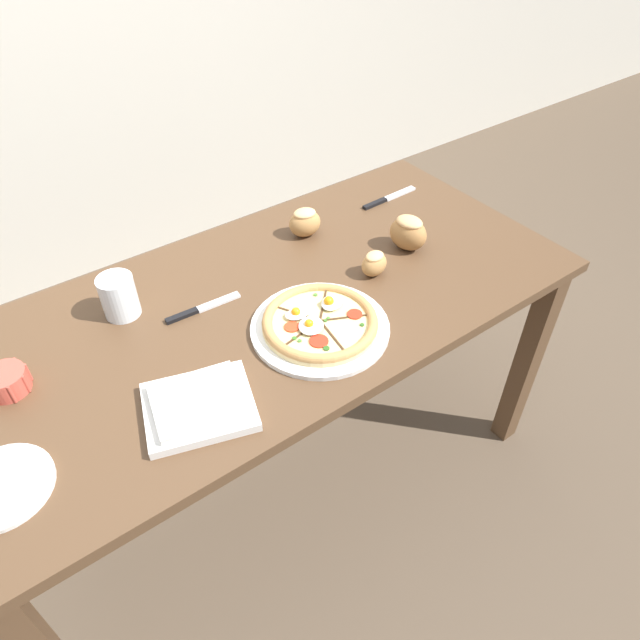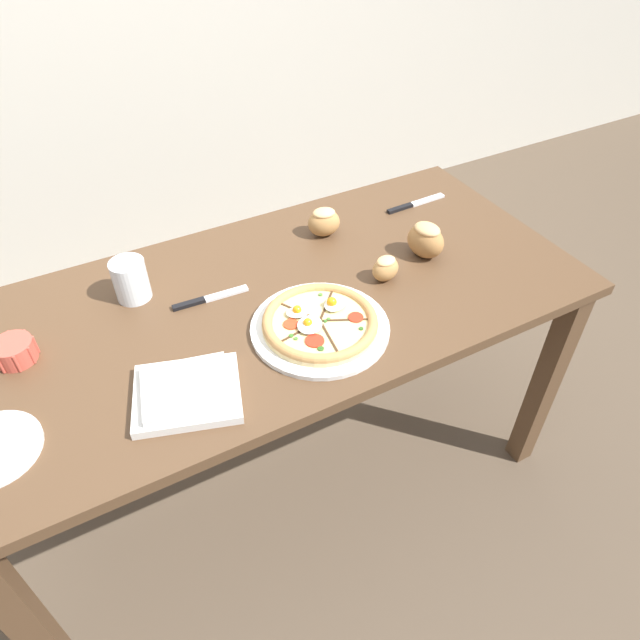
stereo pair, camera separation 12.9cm
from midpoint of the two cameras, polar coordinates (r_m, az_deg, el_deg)
name	(u,v)px [view 2 (the right image)]	position (r m, az deg, el deg)	size (l,w,h in m)	color
ground_plane	(287,470)	(1.97, -1.42, -14.86)	(12.00, 12.00, 0.00)	brown
dining_table	(277,328)	(1.47, -1.84, -0.87)	(1.56, 0.73, 0.75)	#513823
pizza	(320,324)	(1.30, 2.83, -0.49)	(0.32, 0.32, 0.05)	white
ramekin_bowl	(14,351)	(1.36, -25.94, -2.91)	(0.09, 0.09, 0.05)	#C64C3D
napkin_folded	(187,391)	(1.18, -10.12, -7.21)	(0.26, 0.24, 0.04)	silver
bread_piece_near	(426,240)	(1.55, 12.91, 7.76)	(0.10, 0.12, 0.09)	#A3703D
bread_piece_mid	(324,222)	(1.60, 2.74, 9.72)	(0.10, 0.09, 0.08)	#B27F47
bread_piece_far	(386,268)	(1.46, 9.12, 5.05)	(0.08, 0.06, 0.07)	#B27F47
knife_main	(210,298)	(1.41, -8.41, 2.06)	(0.19, 0.03, 0.01)	silver
knife_spare	(415,204)	(1.80, 11.59, 11.27)	(0.21, 0.02, 0.01)	silver
water_glass	(131,282)	(1.43, -15.94, 3.58)	(0.08, 0.08, 0.10)	white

